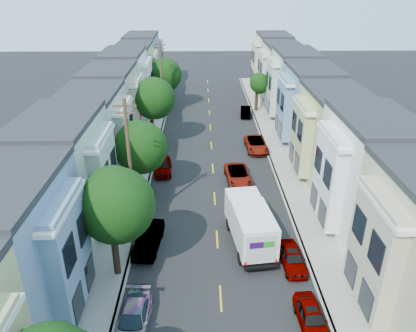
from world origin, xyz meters
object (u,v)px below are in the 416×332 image
tree_b (115,206)px  tree_d (153,99)px  utility_pole_far (162,80)px  lead_sedan (238,175)px  utility_pole_near (130,165)px  parked_left_b (133,320)px  fedex_truck (250,223)px  parked_left_c (149,239)px  parked_right_a (311,317)px  tree_far_r (259,84)px  tree_e (164,75)px  parked_right_b (292,258)px  parked_right_c (256,144)px  parked_right_d (246,112)px  parked_left_d (163,166)px  tree_c (140,148)px

tree_b → tree_d: size_ratio=0.97×
utility_pole_far → lead_sedan: utility_pole_far is taller
utility_pole_near → parked_left_b: bearing=-82.2°
utility_pole_far → fedex_truck: size_ratio=1.55×
parked_left_c → parked_right_a: bearing=-31.1°
tree_b → tree_far_r: size_ratio=1.40×
tree_e → parked_right_b: tree_e is taller
utility_pole_far → parked_left_c: (1.40, -28.86, -4.43)m
parked_right_c → parked_right_d: bearing=87.8°
utility_pole_near → parked_right_d: (11.20, 26.39, -4.53)m
tree_d → parked_right_d: size_ratio=2.09×
parked_left_c → parked_right_c: size_ratio=0.90×
parked_right_a → tree_b: bearing=155.8°
parked_left_d → parked_right_c: parked_left_d is taller
tree_far_r → parked_right_d: (-1.99, -2.14, -3.30)m
utility_pole_far → tree_b: bearing=-90.0°
tree_b → parked_left_d: 15.60m
utility_pole_far → parked_right_a: 38.12m
tree_d → parked_left_b: size_ratio=1.86×
tree_b → parked_right_a: 12.90m
lead_sedan → parked_right_c: bearing=66.5°
parked_left_d → parked_right_b: size_ratio=1.10×
parked_right_d → fedex_truck: bearing=-90.3°
parked_right_c → tree_far_r: bearing=79.6°
tree_d → parked_right_a: bearing=-66.9°
parked_left_d → parked_left_b: bearing=-93.3°
tree_d → fedex_truck: (8.59, -18.66, -3.75)m
tree_c → parked_right_a: 19.12m
parked_left_b → tree_d: bearing=95.2°
tree_c → parked_right_a: tree_c is taller
tree_far_r → lead_sedan: 22.14m
parked_left_b → parked_right_a: 9.80m
utility_pole_far → parked_left_b: size_ratio=2.39×
tree_c → parked_left_c: tree_c is taller
tree_e → parked_right_c: 19.59m
tree_d → fedex_truck: size_ratio=1.21×
fedex_truck → parked_left_b: size_ratio=1.54×
parked_right_c → tree_c: bearing=-141.1°
utility_pole_near → parked_left_d: utility_pole_near is taller
tree_c → lead_sedan: (8.57, 2.29, -3.84)m
parked_right_a → parked_right_d: bearing=87.6°
parked_left_b → parked_left_c: size_ratio=0.97×
parked_right_b → parked_left_c: bearing=165.6°
tree_c → tree_far_r: tree_c is taller
parked_left_c → parked_right_c: 20.04m
parked_left_c → parked_left_d: parked_left_c is taller
tree_c → tree_far_r: 27.13m
tree_far_r → parked_right_d: 4.41m
fedex_truck → parked_left_c: (-7.19, -0.34, -1.00)m
tree_b → utility_pole_far: utility_pole_far is taller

